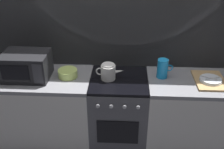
% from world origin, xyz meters
% --- Properties ---
extents(ground_plane, '(8.00, 8.00, 0.00)m').
position_xyz_m(ground_plane, '(0.00, 0.00, 0.00)').
color(ground_plane, '#2D2D33').
extents(back_wall, '(3.60, 0.05, 2.40)m').
position_xyz_m(back_wall, '(0.00, 0.32, 1.20)').
color(back_wall, gray).
rests_on(back_wall, ground_plane).
extents(counter_left, '(1.20, 0.60, 0.90)m').
position_xyz_m(counter_left, '(-0.90, 0.00, 0.45)').
color(counter_left, silver).
rests_on(counter_left, ground_plane).
extents(stove_unit, '(0.60, 0.63, 0.90)m').
position_xyz_m(stove_unit, '(-0.00, -0.00, 0.45)').
color(stove_unit, '#4C4C51').
rests_on(stove_unit, ground_plane).
extents(counter_right, '(1.20, 0.60, 0.90)m').
position_xyz_m(counter_right, '(0.90, 0.00, 0.45)').
color(counter_right, silver).
rests_on(counter_right, ground_plane).
extents(microwave, '(0.46, 0.35, 0.27)m').
position_xyz_m(microwave, '(-0.94, -0.01, 1.04)').
color(microwave, black).
rests_on(microwave, counter_left).
extents(kettle, '(0.28, 0.15, 0.17)m').
position_xyz_m(kettle, '(-0.11, 0.00, 0.98)').
color(kettle, white).
rests_on(kettle, stove_unit).
extents(mixing_bowl, '(0.20, 0.20, 0.08)m').
position_xyz_m(mixing_bowl, '(-0.53, 0.02, 0.94)').
color(mixing_bowl, '#B7D166').
rests_on(mixing_bowl, counter_left).
extents(pitcher, '(0.16, 0.11, 0.20)m').
position_xyz_m(pitcher, '(0.44, 0.06, 1.00)').
color(pitcher, '#198CD8').
rests_on(pitcher, counter_right).
extents(dish_pile, '(0.30, 0.40, 0.06)m').
position_xyz_m(dish_pile, '(0.92, -0.01, 0.92)').
color(dish_pile, tan).
rests_on(dish_pile, counter_right).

